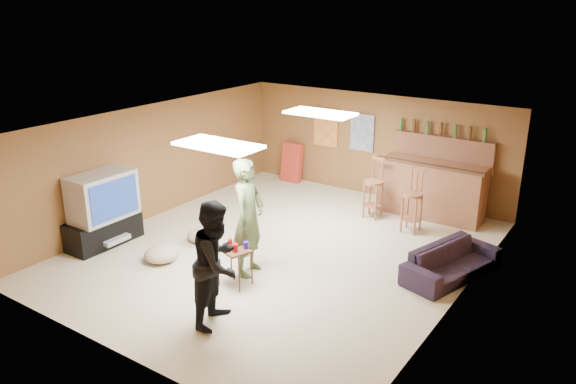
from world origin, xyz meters
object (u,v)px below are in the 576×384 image
Objects in this scene: bar_counter at (431,190)px; sofa at (452,262)px; person_black at (217,263)px; tray_table at (235,267)px; person_olive at (248,217)px; tv_body at (102,196)px.

bar_counter reaches higher than sofa.
person_black is 1.15m from tray_table.
person_black is at bearing 161.10° from sofa.
person_olive is 3.19m from sofa.
tray_table is (0.07, -0.43, -0.63)m from person_olive.
tv_body reaches higher than tray_table.
person_olive is (-1.46, -3.88, 0.37)m from bar_counter.
bar_counter is 4.54m from tray_table.
person_olive reaches higher than tray_table.
person_olive is 3.15× the size of tray_table.
person_black is (-0.94, -5.20, 0.30)m from bar_counter.
tv_body is at bearing 90.20° from person_olive.
bar_counter is at bearing 47.00° from tv_body.
bar_counter is at bearing -32.46° from person_olive.
tv_body is at bearing -177.09° from tray_table.
bar_counter is at bearing 45.06° from sofa.
sofa is 3.31m from tray_table.
tray_table is (-1.39, -4.31, -0.26)m from bar_counter.
person_black is at bearing -62.90° from tray_table.
person_olive reaches higher than tv_body.
tv_body is 0.64× the size of sofa.
person_black reaches higher than sofa.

